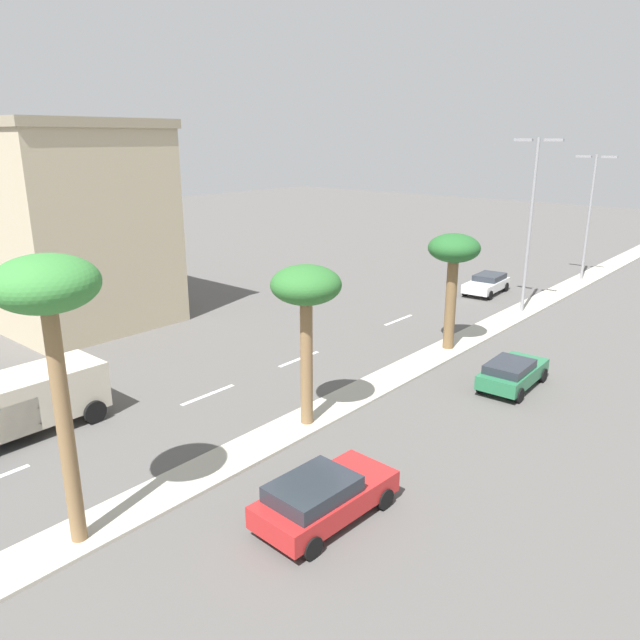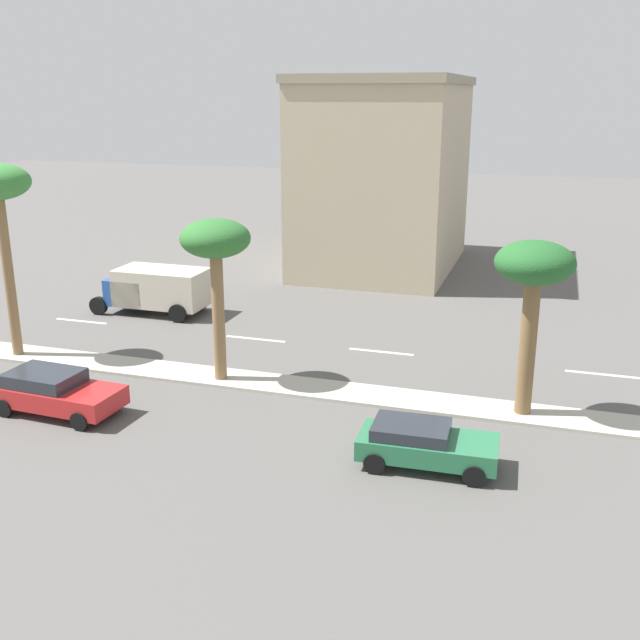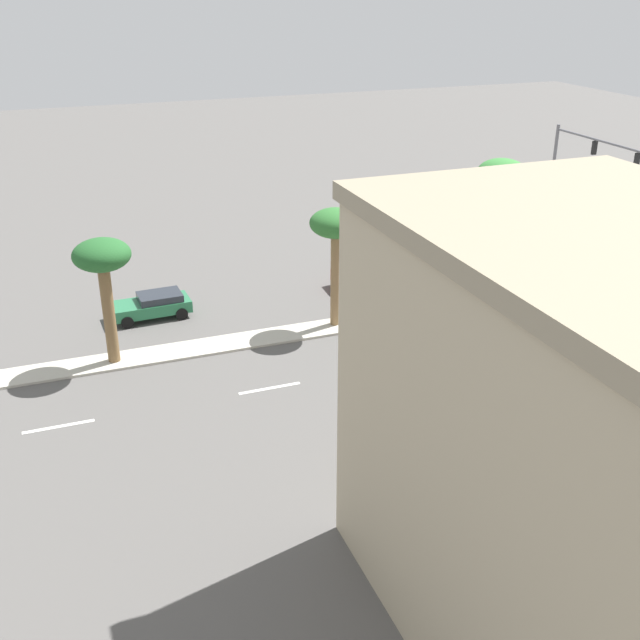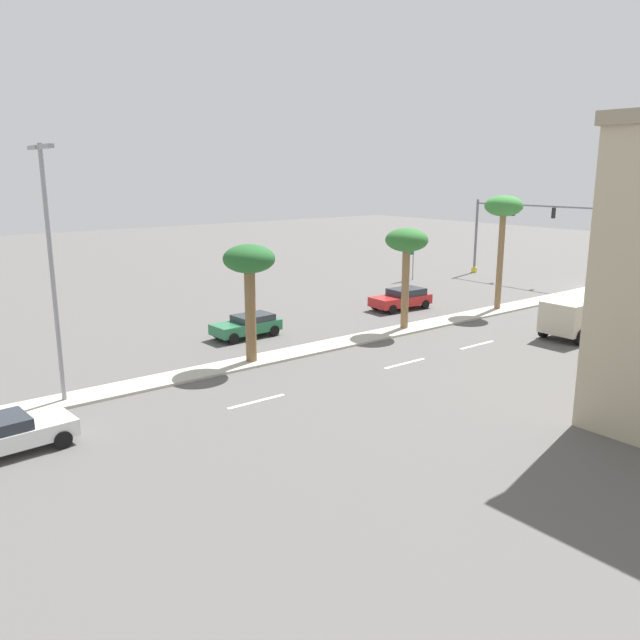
{
  "view_description": "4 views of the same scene",
  "coord_description": "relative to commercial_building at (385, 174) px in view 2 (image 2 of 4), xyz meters",
  "views": [
    {
      "loc": [
        14.31,
        7.66,
        10.58
      ],
      "look_at": [
        -3.75,
        28.62,
        2.21
      ],
      "focal_mm": 34.01,
      "sensor_mm": 36.0,
      "label": 1
    },
    {
      "loc": [
        24.39,
        34.9,
        10.55
      ],
      "look_at": [
        -0.63,
        27.01,
        2.54
      ],
      "focal_mm": 41.82,
      "sensor_mm": 36.0,
      "label": 2
    },
    {
      "loc": [
        -33.21,
        36.69,
        16.56
      ],
      "look_at": [
        -2.88,
        25.26,
        1.94
      ],
      "focal_mm": 43.02,
      "sensor_mm": 36.0,
      "label": 3
    },
    {
      "loc": [
        -26.56,
        50.73,
        9.49
      ],
      "look_at": [
        -0.03,
        30.05,
        1.61
      ],
      "focal_mm": 35.57,
      "sensor_mm": 36.0,
      "label": 4
    }
  ],
  "objects": [
    {
      "name": "palm_tree_outboard",
      "position": [
        21.08,
        9.72,
        -0.82
      ],
      "size": [
        2.58,
        2.58,
        5.93
      ],
      "color": "brown",
      "rests_on": "median_curb"
    },
    {
      "name": "lane_stripe_left",
      "position": [
        16.18,
        -11.17,
        -5.78
      ],
      "size": [
        0.2,
        2.8,
        0.01
      ],
      "primitive_type": "cube",
      "color": "silver",
      "rests_on": "ground"
    },
    {
      "name": "ground_plane",
      "position": [
        21.1,
        6.25,
        -5.78
      ],
      "size": [
        160.0,
        160.0,
        0.0
      ],
      "primitive_type": "plane",
      "color": "#565451"
    },
    {
      "name": "lane_stripe_front",
      "position": [
        16.18,
        -2.1,
        -5.78
      ],
      "size": [
        0.2,
        2.8,
        0.01
      ],
      "primitive_type": "cube",
      "color": "silver",
      "rests_on": "ground"
    },
    {
      "name": "lane_stripe_center",
      "position": [
        16.18,
        12.54,
        -5.78
      ],
      "size": [
        0.2,
        2.8,
        0.01
      ],
      "primitive_type": "cube",
      "color": "silver",
      "rests_on": "ground"
    },
    {
      "name": "box_truck",
      "position": [
        13.76,
        -8.47,
        -4.52
      ],
      "size": [
        2.58,
        5.63,
        2.26
      ],
      "color": "#234C99",
      "rests_on": "ground"
    },
    {
      "name": "sedan_red_near",
      "position": [
        25.65,
        -5.61,
        -5.01
      ],
      "size": [
        2.24,
        4.49,
        1.44
      ],
      "color": "red",
      "rests_on": "ground"
    },
    {
      "name": "palm_tree_inboard",
      "position": [
        21.28,
        -1.44,
        -0.55
      ],
      "size": [
        2.57,
        2.57,
        6.12
      ],
      "color": "olive",
      "rests_on": "median_curb"
    },
    {
      "name": "commercial_building",
      "position": [
        0.0,
        0.0,
        0.0
      ],
      "size": [
        13.38,
        9.03,
        11.54
      ],
      "color": "tan",
      "rests_on": "ground"
    },
    {
      "name": "lane_stripe_inboard",
      "position": [
        16.18,
        3.67,
        -5.78
      ],
      "size": [
        0.2,
        2.8,
        0.01
      ],
      "primitive_type": "cube",
      "color": "silver",
      "rests_on": "ground"
    },
    {
      "name": "sedan_green_right",
      "position": [
        25.68,
        7.13,
        -5.07
      ],
      "size": [
        2.04,
        4.11,
        1.3
      ],
      "color": "#287047",
      "rests_on": "ground"
    }
  ]
}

